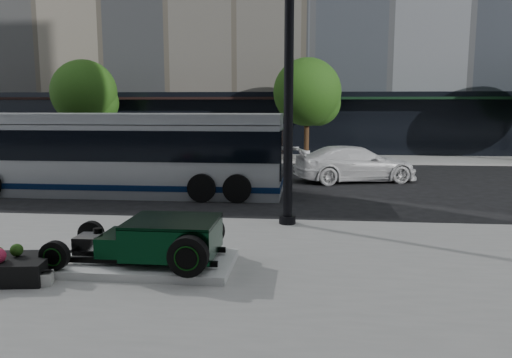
# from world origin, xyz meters

# --- Properties ---
(ground) EXTENTS (120.00, 120.00, 0.00)m
(ground) POSITION_xyz_m (0.00, 0.00, 0.00)
(ground) COLOR black
(ground) RESTS_ON ground
(sidewalk_far) EXTENTS (70.00, 4.00, 0.12)m
(sidewalk_far) POSITION_xyz_m (0.00, 14.00, 0.06)
(sidewalk_far) COLOR gray
(sidewalk_far) RESTS_ON ground
(street_trees) EXTENTS (29.80, 3.80, 5.70)m
(street_trees) POSITION_xyz_m (1.15, 13.07, 3.77)
(street_trees) COLOR black
(street_trees) RESTS_ON sidewalk_far
(display_plinth) EXTENTS (3.40, 1.80, 0.15)m
(display_plinth) POSITION_xyz_m (-2.09, -6.30, 0.20)
(display_plinth) COLOR silver
(display_plinth) RESTS_ON sidewalk_near
(hot_rod) EXTENTS (3.22, 2.00, 0.81)m
(hot_rod) POSITION_xyz_m (-1.75, -6.30, 0.70)
(hot_rod) COLOR black
(hot_rod) RESTS_ON display_plinth
(info_plaque) EXTENTS (0.47, 0.41, 0.31)m
(info_plaque) POSITION_xyz_m (-3.63, -7.43, 0.24)
(info_plaque) COLOR silver
(info_plaque) RESTS_ON sidewalk_near
(lamppost) EXTENTS (0.44, 0.44, 8.08)m
(lamppost) POSITION_xyz_m (0.52, -2.46, 3.85)
(lamppost) COLOR black
(lamppost) RESTS_ON sidewalk_near
(transit_bus) EXTENTS (12.12, 2.88, 2.92)m
(transit_bus) POSITION_xyz_m (-5.86, 2.09, 1.49)
(transit_bus) COLOR #A2A6AB
(transit_bus) RESTS_ON ground
(white_sedan) EXTENTS (5.56, 3.40, 1.51)m
(white_sedan) POSITION_xyz_m (3.08, 5.88, 0.75)
(white_sedan) COLOR silver
(white_sedan) RESTS_ON ground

